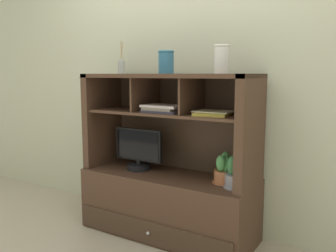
% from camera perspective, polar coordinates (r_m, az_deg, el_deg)
% --- Properties ---
extents(floor_plane, '(6.00, 6.00, 0.02)m').
position_cam_1_polar(floor_plane, '(2.93, -0.00, -16.77)').
color(floor_plane, tan).
rests_on(floor_plane, ground).
extents(back_wall, '(6.00, 0.02, 2.80)m').
position_cam_1_polar(back_wall, '(2.91, 3.01, 11.56)').
color(back_wall, beige).
rests_on(back_wall, ground).
extents(media_console, '(1.34, 0.54, 1.23)m').
position_cam_1_polar(media_console, '(2.80, 0.09, -9.27)').
color(media_console, '#462E20').
rests_on(media_console, ground).
extents(tv_monitor, '(0.43, 0.19, 0.33)m').
position_cam_1_polar(tv_monitor, '(2.86, -4.70, -4.03)').
color(tv_monitor, black).
rests_on(tv_monitor, media_console).
extents(potted_orchid, '(0.17, 0.17, 0.21)m').
position_cam_1_polar(potted_orchid, '(2.55, 8.89, -7.02)').
color(potted_orchid, '#BC6F45').
rests_on(potted_orchid, media_console).
extents(potted_fern, '(0.17, 0.17, 0.22)m').
position_cam_1_polar(potted_fern, '(2.46, 10.71, -7.84)').
color(potted_fern, '#93929D').
rests_on(potted_fern, media_console).
extents(magazine_stack_left, '(0.31, 0.23, 0.05)m').
position_cam_1_polar(magazine_stack_left, '(2.62, -0.70, 2.77)').
color(magazine_stack_left, '#363344').
rests_on(magazine_stack_left, media_console).
extents(magazine_stack_centre, '(0.26, 0.32, 0.03)m').
position_cam_1_polar(magazine_stack_centre, '(2.48, 7.35, 2.07)').
color(magazine_stack_centre, gold).
rests_on(magazine_stack_centre, media_console).
extents(diffuser_bottle, '(0.06, 0.06, 0.25)m').
position_cam_1_polar(diffuser_bottle, '(2.92, -7.32, 9.30)').
color(diffuser_bottle, '#B1B8B0').
rests_on(diffuser_bottle, media_console).
extents(ceramic_vase, '(0.12, 0.12, 0.17)m').
position_cam_1_polar(ceramic_vase, '(2.64, -0.31, 10.12)').
color(ceramic_vase, '#2F688B').
rests_on(ceramic_vase, media_console).
extents(accent_vase, '(0.11, 0.11, 0.19)m').
position_cam_1_polar(accent_vase, '(2.44, 8.54, 10.45)').
color(accent_vase, silver).
rests_on(accent_vase, media_console).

